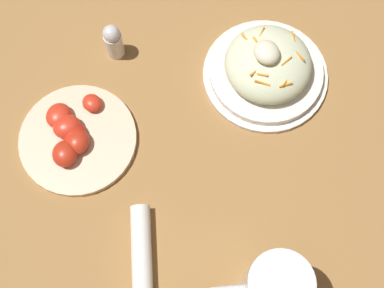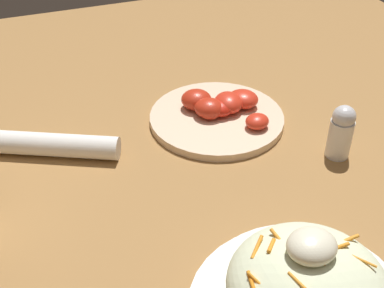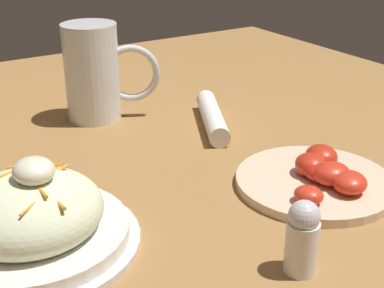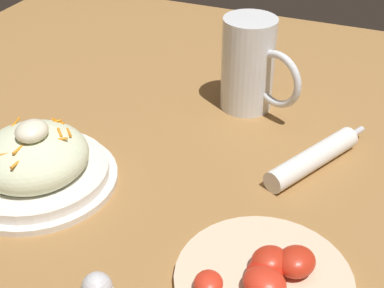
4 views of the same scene
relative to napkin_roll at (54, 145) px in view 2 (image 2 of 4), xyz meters
The scene contains 4 objects.
ground_plane 0.20m from the napkin_roll, 54.75° to the right, with size 1.43×1.43×0.00m, color #9E703D.
napkin_roll is the anchor object (origin of this frame).
tomato_plate 0.26m from the napkin_roll, ahead, with size 0.21×0.21×0.04m.
salt_shaker 0.41m from the napkin_roll, 21.07° to the right, with size 0.03×0.03×0.08m.
Camera 2 is at (-0.14, -0.46, 0.45)m, focal length 48.14 mm.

